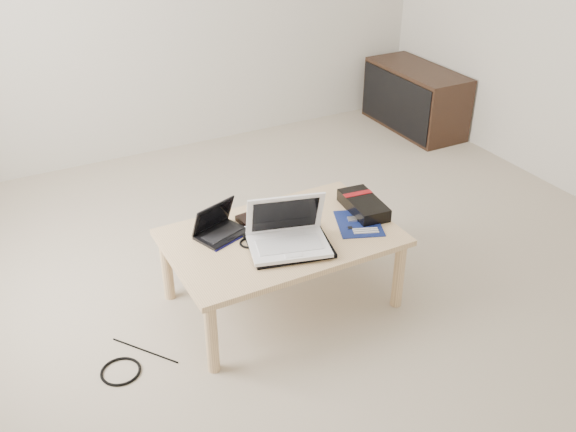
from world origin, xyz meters
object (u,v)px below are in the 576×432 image
gpu_box (363,205)px  netbook (219,228)px  media_cabinet (414,99)px  coffee_table (282,243)px  white_laptop (288,235)px

gpu_box → netbook: bearing=169.9°
netbook → gpu_box: 0.76m
media_cabinet → gpu_box: 2.19m
coffee_table → white_laptop: bearing=-103.9°
coffee_table → gpu_box: (0.48, 0.01, 0.08)m
netbook → gpu_box: size_ratio=0.86×
media_cabinet → netbook: size_ratio=3.23×
coffee_table → white_laptop: 0.17m
white_laptop → gpu_box: (0.51, 0.13, -0.04)m
coffee_table → gpu_box: size_ratio=3.39×
white_laptop → gpu_box: size_ratio=1.28×
white_laptop → coffee_table: bearing=76.1°
coffee_table → netbook: (-0.26, 0.14, 0.08)m
media_cabinet → netbook: netbook is taller
media_cabinet → netbook: 2.69m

